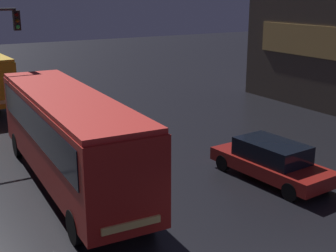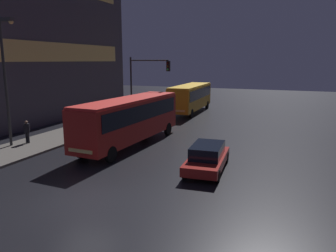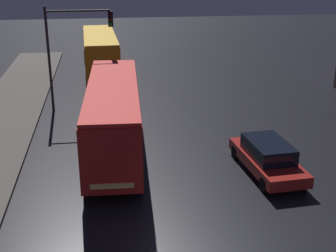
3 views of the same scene
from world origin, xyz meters
The scene contains 9 objects.
ground_plane centered at (0.00, 0.00, 0.00)m, with size 120.00×120.00×0.00m, color black.
sidewalk_left centered at (-9.00, 10.00, 0.07)m, with size 4.00×48.00×0.15m.
building_left_tower centered at (-18.58, 14.56, 10.11)m, with size 10.07×26.09×20.21m.
bus_near centered at (-2.72, 9.31, 2.09)m, with size 2.91×11.17×3.39m.
bus_far centered at (-3.30, 25.15, 1.99)m, with size 2.85×10.24×3.23m.
car_taxi centered at (3.90, 5.97, 0.76)m, with size 2.25×4.92×1.47m.
pedestrian_near centered at (-9.66, 6.52, 1.13)m, with size 0.57×0.57×1.63m.
traffic_light_main centered at (-4.93, 16.24, 4.34)m, with size 3.99×0.35×6.33m.
street_lamp_sidewalk centered at (-9.99, 5.55, 5.76)m, with size 1.25×0.36×8.63m.
Camera 2 is at (8.38, -11.10, 6.04)m, focal length 35.00 mm.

